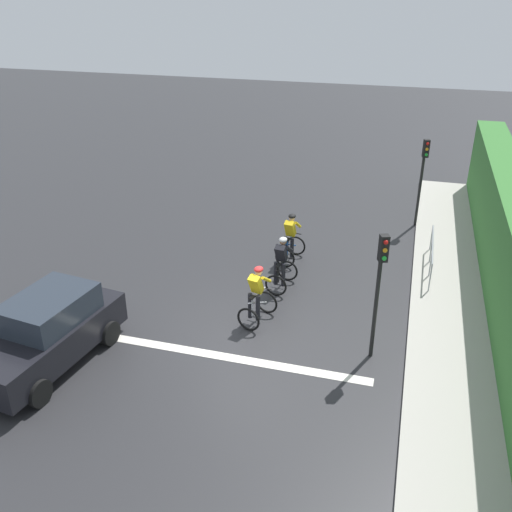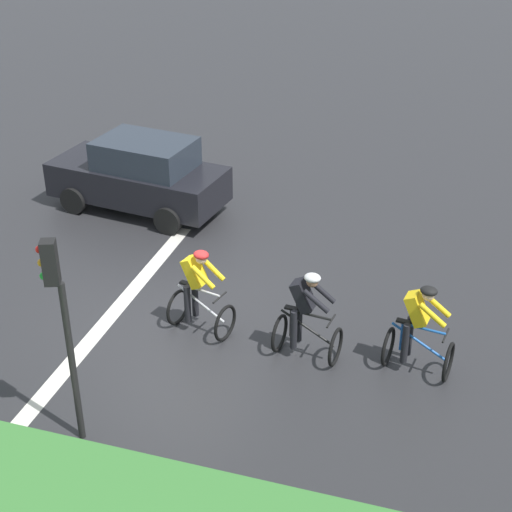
{
  "view_description": "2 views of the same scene",
  "coord_description": "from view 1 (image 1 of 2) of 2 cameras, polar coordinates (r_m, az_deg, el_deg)",
  "views": [
    {
      "loc": [
        3.74,
        -11.96,
        8.5
      ],
      "look_at": [
        -0.29,
        2.18,
        1.24
      ],
      "focal_mm": 39.69,
      "sensor_mm": 36.0,
      "label": 1
    },
    {
      "loc": [
        11.08,
        5.1,
        8.1
      ],
      "look_at": [
        -0.57,
        1.51,
        1.28
      ],
      "focal_mm": 54.85,
      "sensor_mm": 36.0,
      "label": 2
    }
  ],
  "objects": [
    {
      "name": "sidewalk_kerb",
      "position": [
        16.41,
        20.05,
        -6.47
      ],
      "size": [
        2.8,
        24.06,
        0.12
      ],
      "primitive_type": "cube",
      "color": "#ADA89E",
      "rests_on": "ground"
    },
    {
      "name": "ground_plane",
      "position": [
        15.14,
        -1.23,
        -7.89
      ],
      "size": [
        80.0,
        80.0,
        0.0
      ],
      "primitive_type": "plane",
      "color": "#28282B"
    },
    {
      "name": "road_marking_stop_line",
      "position": [
        14.3,
        -2.51,
        -10.21
      ],
      "size": [
        7.0,
        0.3,
        0.01
      ],
      "primitive_type": "cube",
      "color": "silver",
      "rests_on": "ground"
    },
    {
      "name": "pedestrian_railing_kerbside",
      "position": [
        18.67,
        17.3,
        0.55
      ],
      "size": [
        0.07,
        3.03,
        1.03
      ],
      "color": "#999EA3",
      "rests_on": "ground"
    },
    {
      "name": "traffic_light_near_crossing",
      "position": [
        13.44,
        12.36,
        -2.22
      ],
      "size": [
        0.26,
        0.3,
        3.34
      ],
      "color": "black",
      "rests_on": "ground"
    },
    {
      "name": "traffic_light_far_junction",
      "position": [
        21.66,
        16.47,
        8.36
      ],
      "size": [
        0.25,
        0.31,
        3.34
      ],
      "color": "black",
      "rests_on": "ground"
    },
    {
      "name": "stone_wall_low",
      "position": [
        16.42,
        23.3,
        -6.11
      ],
      "size": [
        0.44,
        24.06,
        0.59
      ],
      "primitive_type": "cube",
      "color": "gray",
      "rests_on": "ground"
    },
    {
      "name": "car_black",
      "position": [
        14.55,
        -20.28,
        -7.19
      ],
      "size": [
        2.28,
        4.29,
        1.76
      ],
      "color": "black",
      "rests_on": "ground"
    },
    {
      "name": "cyclist_lead",
      "position": [
        18.54,
        3.5,
        1.67
      ],
      "size": [
        0.83,
        1.17,
        1.66
      ],
      "color": "black",
      "rests_on": "ground"
    },
    {
      "name": "cyclist_mid",
      "position": [
        15.22,
        0.1,
        -4.13
      ],
      "size": [
        0.91,
        1.21,
        1.66
      ],
      "color": "black",
      "rests_on": "ground"
    },
    {
      "name": "cyclist_second",
      "position": [
        16.88,
        2.6,
        -0.91
      ],
      "size": [
        0.8,
        1.15,
        1.66
      ],
      "color": "black",
      "rests_on": "ground"
    }
  ]
}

